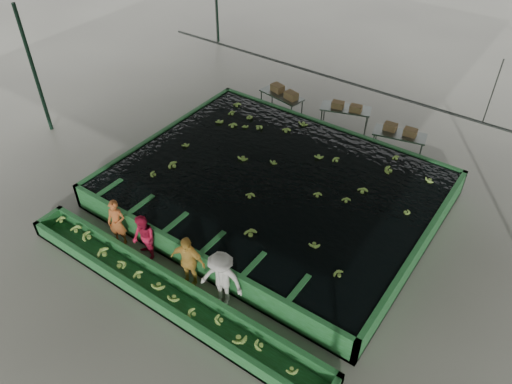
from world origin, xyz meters
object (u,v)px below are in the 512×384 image
Objects in this scene: worker_b at (144,238)px; worker_d at (221,280)px; box_stack_mid at (346,109)px; box_stack_right at (400,132)px; box_stack_left at (284,95)px; packing_table_right at (398,144)px; flotation_tank at (274,189)px; packing_table_left at (281,104)px; worker_c at (188,261)px; packing_table_mid at (345,118)px; sorting_trough at (167,294)px; worker_a at (117,223)px.

worker_d is at bearing 21.92° from worker_b.
worker_b is at bearing -98.49° from box_stack_mid.
worker_b is at bearing -112.16° from box_stack_right.
packing_table_right is at bearing -0.09° from box_stack_left.
flotation_tank is 4.59m from worker_b.
worker_d is at bearing -96.25° from packing_table_right.
packing_table_left is at bearing -179.95° from packing_table_right.
worker_c is 9.67m from packing_table_left.
worker_b is at bearing -112.53° from packing_table_right.
packing_table_mid is 2.50m from packing_table_right.
box_stack_right is at bearing 119.76° from packing_table_right.
packing_table_right is (2.16, 9.19, -0.43)m from worker_c.
sorting_trough is 1.01m from worker_c.
packing_table_mid is at bearing 84.70° from worker_d.
worker_d reaches higher than packing_table_right.
worker_a is 2.76m from worker_c.
box_stack_left is at bearing 6.85° from packing_table_left.
worker_a is 9.92m from box_stack_mid.
worker_d is 9.31m from box_stack_right.
packing_table_left is 1.40× the size of box_stack_left.
worker_c is at bearing -88.66° from box_stack_mid.
sorting_trough is 10.49m from packing_table_mid.
packing_table_mid is 1.65× the size of box_stack_mid.
flotation_tank is 6.35× the size of worker_a.
box_stack_right reaches higher than packing_table_left.
flotation_tank is 5.67m from packing_table_left.
worker_c is (2.76, 0.00, 0.08)m from worker_a.
box_stack_right reaches higher than packing_table_mid.
worker_c is 9.59m from box_stack_mid.
worker_a is at bearing -88.65° from packing_table_left.
packing_table_mid is at bearing 168.69° from packing_table_right.
box_stack_left is (-2.86, 9.20, -0.01)m from worker_c.
worker_a reaches higher than packing_table_left.
worker_d reaches higher than box_stack_left.
box_stack_left is at bearing 70.16° from worker_a.
worker_b is at bearing -98.00° from packing_table_mid.
worker_a is 1.31× the size of box_stack_right.
packing_table_left is 1.57× the size of box_stack_right.
packing_table_mid is at bearing 92.10° from flotation_tank.
packing_table_right is 2.46m from box_stack_mid.
worker_a reaches higher than worker_b.
box_stack_mid is (2.64, 0.39, 0.02)m from box_stack_left.
packing_table_left is 1.60× the size of box_stack_mid.
packing_table_mid is at bearing 10.48° from packing_table_left.
worker_b is 1.15× the size of box_stack_left.
sorting_trough is 10.41m from box_stack_mid.
box_stack_right is at bearing 0.73° from box_stack_left.
worker_a is 1.02× the size of worker_b.
box_stack_mid reaches higher than box_stack_left.
packing_table_right reaches higher than packing_table_left.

